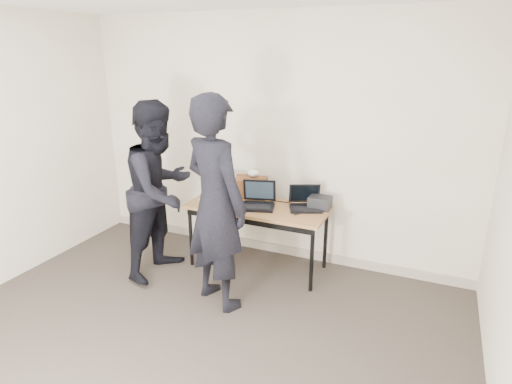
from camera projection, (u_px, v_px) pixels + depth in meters
The scene contains 13 objects.
room at pixel (144, 203), 2.78m from camera, with size 4.60×4.60×2.80m.
desk at pixel (257, 211), 4.57m from camera, with size 1.50×0.65×0.72m.
laptop_beige at pixel (219, 194), 4.75m from camera, with size 0.33×0.32×0.26m.
laptop_center at pixel (258, 201), 4.53m from camera, with size 0.42×0.42×0.27m.
laptop_right at pixel (305, 203), 4.48m from camera, with size 0.42×0.42×0.24m.
leather_satchel at pixel (251, 187), 4.78m from camera, with size 0.38×0.22×0.25m.
tissue at pixel (253, 173), 4.72m from camera, with size 0.13×0.10×0.08m, color white.
equipment_box at pixel (320, 203), 4.46m from camera, with size 0.22×0.19×0.13m, color black.
power_brick at pixel (232, 207), 4.48m from camera, with size 0.09×0.06×0.03m, color black.
cables at pixel (257, 204), 4.58m from camera, with size 1.16×0.38×0.01m.
person_typist at pixel (216, 204), 3.83m from camera, with size 0.72×0.47×1.97m, color black.
person_observer at pixel (160, 190), 4.41m from camera, with size 0.90×0.70×1.84m, color black.
baseboard at pixel (269, 247), 5.14m from camera, with size 4.50×0.03×0.10m, color #A19585.
Camera 1 is at (1.71, -2.11, 2.30)m, focal length 30.00 mm.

